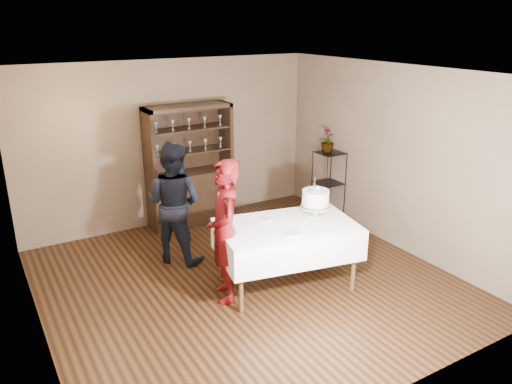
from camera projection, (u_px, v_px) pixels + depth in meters
floor at (247, 281)px, 6.60m from camera, size 5.00×5.00×0.00m
ceiling at (246, 73)px, 5.71m from camera, size 5.00×5.00×0.00m
back_wall at (171, 143)px, 8.18m from camera, size 5.00×0.02×2.70m
wall_left at (28, 225)px, 4.95m from camera, size 0.02×5.00×2.70m
wall_right at (393, 157)px, 7.36m from camera, size 0.02×5.00×2.70m
china_hutch at (190, 185)px, 8.30m from camera, size 1.40×0.48×2.00m
plant_etagere at (328, 183)px, 8.45m from camera, size 0.42×0.42×1.20m
cake_table at (287, 239)px, 6.29m from camera, size 1.88×1.36×0.86m
woman at (225, 231)px, 5.95m from camera, size 0.59×0.74×1.77m
man at (174, 203)px, 6.93m from camera, size 1.04×1.06×1.73m
cake at (315, 200)px, 6.45m from camera, size 0.42×0.42×0.54m
plate_near at (292, 233)px, 5.96m from camera, size 0.25×0.25×0.01m
plate_far at (266, 219)px, 6.37m from camera, size 0.20×0.20×0.01m
potted_plant at (328, 141)px, 8.23m from camera, size 0.27×0.27×0.37m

